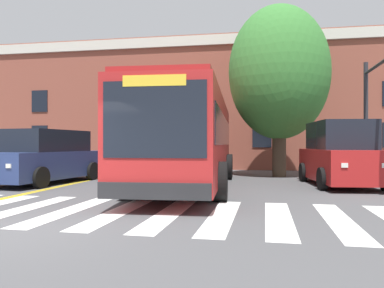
{
  "coord_description": "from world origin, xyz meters",
  "views": [
    {
      "loc": [
        4.29,
        -6.06,
        1.54
      ],
      "look_at": [
        2.09,
        6.53,
        1.54
      ],
      "focal_mm": 35.0,
      "sensor_mm": 36.0,
      "label": 1
    }
  ],
  "objects_px": {
    "car_red_far_lane": "(340,155)",
    "traffic_light_near_corner": "(382,95)",
    "car_navy_near_lane": "(48,158)",
    "street_tree_curbside_large": "(279,73)",
    "city_bus": "(190,138)"
  },
  "relations": [
    {
      "from": "car_navy_near_lane",
      "to": "street_tree_curbside_large",
      "type": "bearing_deg",
      "value": 25.82
    },
    {
      "from": "car_red_far_lane",
      "to": "traffic_light_near_corner",
      "type": "distance_m",
      "value": 2.7
    },
    {
      "from": "car_red_far_lane",
      "to": "street_tree_curbside_large",
      "type": "distance_m",
      "value": 5.5
    },
    {
      "from": "car_navy_near_lane",
      "to": "car_red_far_lane",
      "type": "distance_m",
      "value": 11.22
    },
    {
      "from": "street_tree_curbside_large",
      "to": "car_red_far_lane",
      "type": "bearing_deg",
      "value": -60.06
    },
    {
      "from": "car_navy_near_lane",
      "to": "street_tree_curbside_large",
      "type": "distance_m",
      "value": 10.91
    },
    {
      "from": "car_navy_near_lane",
      "to": "car_red_far_lane",
      "type": "xyz_separation_m",
      "value": [
        11.17,
        0.97,
        0.12
      ]
    },
    {
      "from": "traffic_light_near_corner",
      "to": "car_navy_near_lane",
      "type": "bearing_deg",
      "value": 177.78
    },
    {
      "from": "car_red_far_lane",
      "to": "traffic_light_near_corner",
      "type": "height_order",
      "value": "traffic_light_near_corner"
    },
    {
      "from": "city_bus",
      "to": "traffic_light_near_corner",
      "type": "distance_m",
      "value": 6.63
    },
    {
      "from": "car_red_far_lane",
      "to": "street_tree_curbside_large",
      "type": "relative_size",
      "value": 0.62
    },
    {
      "from": "city_bus",
      "to": "traffic_light_near_corner",
      "type": "bearing_deg",
      "value": -4.59
    },
    {
      "from": "car_navy_near_lane",
      "to": "car_red_far_lane",
      "type": "relative_size",
      "value": 1.09
    },
    {
      "from": "city_bus",
      "to": "car_red_far_lane",
      "type": "height_order",
      "value": "city_bus"
    },
    {
      "from": "car_red_far_lane",
      "to": "traffic_light_near_corner",
      "type": "relative_size",
      "value": 1.07
    }
  ]
}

